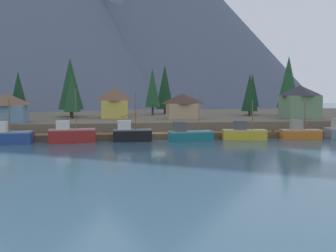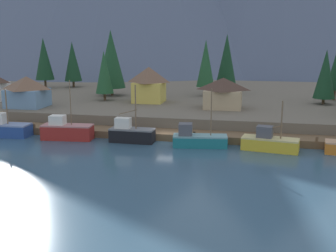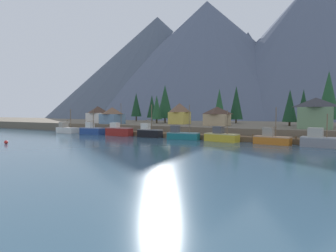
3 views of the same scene
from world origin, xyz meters
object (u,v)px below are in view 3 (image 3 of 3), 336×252
Objects in this scene: fishing_boat_blue at (92,130)px; fishing_boat_red at (119,131)px; fishing_boat_white at (67,129)px; fishing_boat_teal at (182,135)px; fishing_boat_black at (149,132)px; fishing_boat_orange at (272,139)px; house_tan at (217,116)px; conifer_mid_left at (165,102)px; channel_buoy at (6,142)px; conifer_back_right at (303,104)px; conifer_centre at (219,103)px; house_green at (316,113)px; conifer_near_left at (329,95)px; conifer_far_left at (152,106)px; house_blue at (112,115)px; fishing_boat_yellow at (221,136)px; conifer_near_right at (290,106)px; conifer_back_left at (157,107)px; conifer_far_right at (236,103)px; fishing_boat_grey at (322,140)px; house_yellow at (179,113)px; conifer_mid_right at (136,105)px; house_white at (98,114)px.

fishing_boat_red reaches higher than fishing_boat_blue.
fishing_boat_teal reaches higher than fishing_boat_white.
fishing_boat_black is 1.13× the size of fishing_boat_orange.
conifer_mid_left is (-23.22, 10.82, 4.70)m from house_tan.
conifer_back_right is at bearing 50.36° from channel_buoy.
conifer_centre reaches higher than fishing_boat_teal.
house_green reaches higher than house_tan.
fishing_boat_teal is 37.32m from conifer_near_left.
conifer_near_left is at bearing 43.19° from channel_buoy.
fishing_boat_white is 33.25m from conifer_mid_left.
conifer_near_left is at bearing -14.17° from conifer_far_left.
house_blue is at bearing -170.63° from house_tan.
fishing_boat_red is at bearing -141.99° from house_tan.
conifer_near_right reaches higher than fishing_boat_yellow.
conifer_centre is (-21.72, 5.90, 1.20)m from conifer_near_right.
conifer_back_left is at bearing 169.05° from house_tan.
conifer_far_right is at bearing 21.34° from conifer_mid_left.
fishing_boat_white is 10.04m from fishing_boat_blue.
channel_buoy is (-3.90, -46.38, -7.41)m from conifer_back_left.
fishing_boat_white is 66.05m from fishing_boat_grey.
fishing_boat_black is at bearing -82.84° from house_yellow.
fishing_boat_teal is (9.36, -0.56, -0.18)m from fishing_boat_black.
fishing_boat_red is 42.57m from conifer_mid_right.
conifer_near_left is 1.42× the size of conifer_near_right.
house_green is at bearing 2.42° from house_blue.
fishing_boat_white is 1.11× the size of house_blue.
conifer_centre reaches higher than fishing_boat_yellow.
channel_buoy is (-50.05, -39.06, -5.61)m from house_green.
conifer_near_left is 19.47× the size of channel_buoy.
conifer_mid_left is 1.06× the size of conifer_far_right.
fishing_boat_yellow is 21.76m from house_green.
conifer_far_left is at bearing 138.97° from conifer_mid_left.
house_yellow is at bearing 74.74° from channel_buoy.
conifer_back_right reaches higher than house_green.
conifer_near_left is 1.48× the size of conifer_back_left.
fishing_boat_white is 38.43m from fishing_boat_teal.
conifer_far_left is at bearing 124.06° from fishing_boat_teal.
conifer_near_right is at bearing 24.96° from house_tan.
conifer_back_right is at bearing 34.31° from house_tan.
house_white reaches higher than fishing_boat_blue.
conifer_mid_left is (-48.95, 27.12, 8.63)m from fishing_boat_grey.
conifer_back_right is at bearing 44.11° from fishing_boat_black.
conifer_back_left is (17.97, 20.63, 6.71)m from fishing_boat_white.
fishing_boat_black is at bearing -148.62° from conifer_near_left.
conifer_back_left reaches higher than house_tan.
fishing_boat_white is at bearing -168.27° from house_green.
fishing_boat_white is at bearing -172.55° from fishing_boat_orange.
conifer_mid_right is (-19.20, 8.75, -0.63)m from conifer_mid_left.
house_yellow is 1.00× the size of house_tan.
conifer_back_right is (50.02, 29.62, 7.26)m from fishing_boat_blue.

